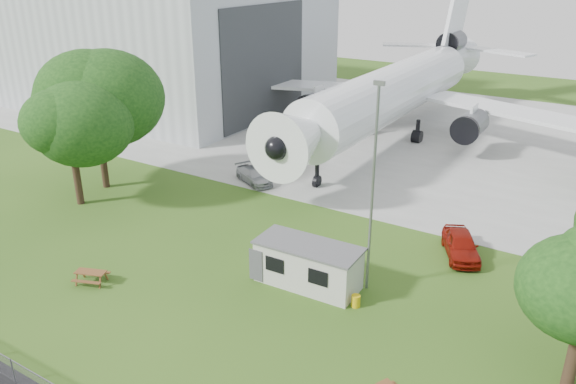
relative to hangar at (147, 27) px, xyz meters
The scene contains 11 objects.
ground 53.16m from the hangar, 43.47° to the right, with size 160.00×160.00×0.00m, color #497123.
concrete_apron 39.17m from the hangar, ahead, with size 120.00×46.00×0.03m, color #B7B7B2.
hangar is the anchor object (origin of this frame).
airliner 36.21m from the hangar, ahead, with size 46.36×47.73×17.69m.
site_cabin 53.82m from the hangar, 35.98° to the right, with size 6.79×2.89×2.62m.
picnic_west 50.54m from the hangar, 49.74° to the right, with size 1.80×1.50×0.76m, color brown, non-canonical shape.
lamp_mast 55.06m from the hangar, 32.84° to the right, with size 0.16×0.16×12.00m, color slate.
tree_west_big 34.11m from the hangar, 52.16° to the right, with size 9.65×9.65×12.57m.
tree_west_small 37.62m from the hangar, 54.19° to the right, with size 7.71×7.71×10.10m.
car_ne_hatch 55.47m from the hangar, 24.94° to the right, with size 1.90×4.73×1.61m, color maroon.
car_apron_van 37.67m from the hangar, 32.29° to the right, with size 1.78×4.37×1.27m, color #A9ACB0.
Camera 1 is at (19.16, -20.09, 17.74)m, focal length 35.00 mm.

